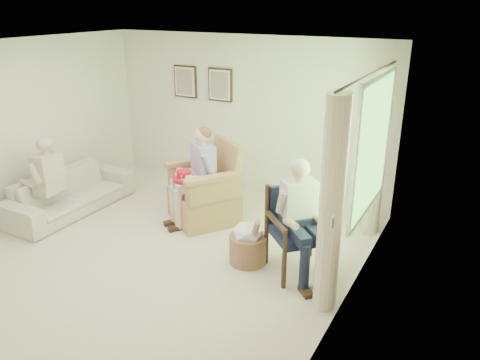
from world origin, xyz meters
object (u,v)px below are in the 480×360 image
Objects in this scene: wood_armchair at (302,226)px; person_sofa at (44,176)px; wicker_armchair at (205,196)px; red_hat at (184,176)px; person_wicker at (199,169)px; hatbox at (248,243)px; person_dark at (298,211)px; sofa at (70,193)px.

person_sofa is at bearing 142.17° from wood_armchair.
person_sofa is (-2.01, -1.17, 0.35)m from wicker_armchair.
person_wicker is at bearing 46.56° from red_hat.
red_hat is 1.46m from hatbox.
wood_armchair reaches higher than red_hat.
person_wicker reaches higher than red_hat.
person_sofa is 2.05m from red_hat.
person_dark reaches higher than wicker_armchair.
wicker_armchair is at bearing 114.85° from wood_armchair.
person_sofa reaches higher than wood_armchair.
wood_armchair is 1.94m from red_hat.
wicker_armchair reaches higher than sofa.
wicker_armchair is 1.39m from hatbox.
person_wicker reaches higher than hatbox.
wicker_armchair is 3.48× the size of red_hat.
wicker_armchair is 1.69× the size of hatbox.
hatbox reaches higher than sofa.
wicker_armchair is 1.87m from wood_armchair.
person_sofa reaches higher than hatbox.
person_sofa reaches higher than wicker_armchair.
hatbox is at bearing -0.74° from wicker_armchair.
person_sofa is at bearing -155.31° from red_hat.
person_sofa is at bearing 180.00° from sofa.
person_dark is at bearing 15.05° from person_wicker.
person_wicker is (-1.76, 0.45, 0.28)m from wood_armchair.
wood_armchair is 0.81× the size of person_sofa.
wicker_armchair is 2.15m from sofa.
person_sofa is at bearing -115.55° from wicker_armchair.
sofa is at bearing 179.18° from hatbox.
wood_armchair is at bearing 91.73° from person_sofa.
person_wicker is 4.20× the size of red_hat.
sofa is 3.15m from hatbox.
person_dark is (1.76, -0.77, 0.45)m from wicker_armchair.
red_hat is at bearing 120.07° from person_dark.
red_hat is at bearing -76.55° from sofa.
hatbox is at bearing -90.82° from sofa.
wicker_armchair is 1.98m from person_dark.
sofa is (-3.77, -0.15, -0.26)m from wood_armchair.
red_hat is at bearing 107.92° from person_sofa.
wicker_armchair is at bearing 113.34° from person_sofa.
wicker_armchair is 0.52m from red_hat.
wicker_armchair is at bearing 64.59° from red_hat.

